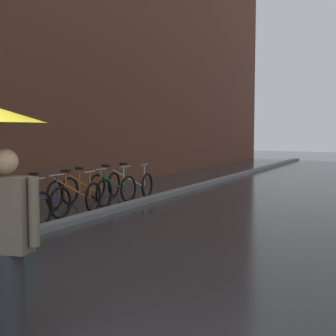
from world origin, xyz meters
TOP-DOWN VIEW (x-y plane):
  - kerb_strip at (-3.20, 10.00)m, footprint 0.30×36.00m
  - parked_bicycle_3 at (-4.03, 4.71)m, footprint 1.11×0.75m
  - parked_bicycle_4 at (-4.22, 5.53)m, footprint 1.09×0.72m
  - parked_bicycle_5 at (-4.06, 6.45)m, footprint 1.15×0.81m
  - parked_bicycle_6 at (-4.25, 7.19)m, footprint 1.09×0.72m
  - parked_bicycle_7 at (-4.13, 8.17)m, footprint 1.12×0.76m
  - parked_bicycle_8 at (-4.06, 8.98)m, footprint 1.14×0.80m
  - litter_bin at (-2.67, 3.29)m, footprint 0.44×0.44m

SIDE VIEW (x-z plane):
  - kerb_strip at x=-3.20m, z-range 0.00..0.12m
  - parked_bicycle_3 at x=-4.03m, z-range -0.10..0.86m
  - parked_bicycle_4 at x=-4.22m, z-range -0.10..0.86m
  - parked_bicycle_5 at x=-4.06m, z-range -0.10..0.86m
  - parked_bicycle_6 at x=-4.25m, z-range -0.10..0.86m
  - parked_bicycle_7 at x=-4.13m, z-range -0.10..0.86m
  - parked_bicycle_8 at x=-4.06m, z-range -0.10..0.86m
  - litter_bin at x=-2.67m, z-range 0.00..0.85m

